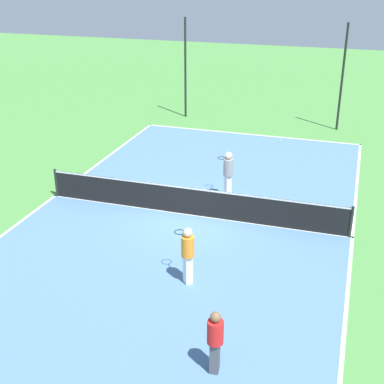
# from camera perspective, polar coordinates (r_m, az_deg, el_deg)

# --- Properties ---
(ground_plane) EXTENTS (80.00, 80.00, 0.00)m
(ground_plane) POSITION_cam_1_polar(r_m,az_deg,el_deg) (18.90, 0.00, -2.50)
(ground_plane) COLOR #47843D
(court_surface) EXTENTS (11.06, 19.66, 0.02)m
(court_surface) POSITION_cam_1_polar(r_m,az_deg,el_deg) (18.90, 0.00, -2.47)
(court_surface) COLOR #4C729E
(court_surface) RESTS_ON ground_plane
(tennis_net) EXTENTS (10.86, 0.10, 1.09)m
(tennis_net) POSITION_cam_1_polar(r_m,az_deg,el_deg) (18.66, 0.00, -0.91)
(tennis_net) COLOR black
(tennis_net) RESTS_ON court_surface
(player_baseline_gray) EXTENTS (0.85, 0.93, 1.82)m
(player_baseline_gray) POSITION_cam_1_polar(r_m,az_deg,el_deg) (19.87, 3.87, 2.20)
(player_baseline_gray) COLOR white
(player_baseline_gray) RESTS_ON court_surface
(player_center_orange) EXTENTS (0.86, 0.92, 1.71)m
(player_center_orange) POSITION_cam_1_polar(r_m,az_deg,el_deg) (14.67, -0.46, -6.38)
(player_center_orange) COLOR white
(player_center_orange) RESTS_ON court_surface
(player_coach_red) EXTENTS (0.39, 0.39, 1.56)m
(player_coach_red) POSITION_cam_1_polar(r_m,az_deg,el_deg) (11.85, 2.49, -15.35)
(player_coach_red) COLOR #4C4C51
(player_coach_red) RESTS_ON court_surface
(tennis_ball_left_sideline) EXTENTS (0.07, 0.07, 0.07)m
(tennis_ball_left_sideline) POSITION_cam_1_polar(r_m,az_deg,el_deg) (26.83, 9.37, 5.43)
(tennis_ball_left_sideline) COLOR #CCE033
(tennis_ball_left_sideline) RESTS_ON court_surface
(fence_post_back_left) EXTENTS (0.12, 0.12, 5.44)m
(fence_post_back_left) POSITION_cam_1_polar(r_m,az_deg,el_deg) (30.25, -0.71, 13.05)
(fence_post_back_left) COLOR black
(fence_post_back_left) RESTS_ON ground_plane
(fence_post_back_right) EXTENTS (0.12, 0.12, 5.44)m
(fence_post_back_right) POSITION_cam_1_polar(r_m,az_deg,el_deg) (28.79, 15.73, 11.63)
(fence_post_back_right) COLOR black
(fence_post_back_right) RESTS_ON ground_plane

